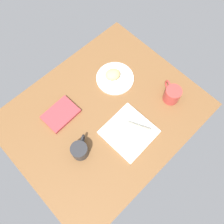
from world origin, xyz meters
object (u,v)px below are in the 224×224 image
book_stack (61,114)px  round_plate (115,78)px  second_mug (172,94)px  square_plate (129,132)px  sauce_cup (119,130)px  coffee_mug (80,150)px  scone_pastry (113,75)px  breakfast_wrap (138,131)px

book_stack → round_plate: bearing=-6.3°
second_mug → square_plate: bearing=176.7°
sauce_cup → coffee_mug: size_ratio=0.46×
square_plate → sauce_cup: 6.14cm
round_plate → scone_pastry: bearing=112.8°
scone_pastry → sauce_cup: bearing=-128.6°
round_plate → sauce_cup: sauce_cup is taller
scone_pastry → sauce_cup: scone_pastry is taller
scone_pastry → second_mug: 37.46cm
round_plate → breakfast_wrap: bearing=-115.2°
book_stack → coffee_mug: (-6.16, -24.84, 3.37)cm
scone_pastry → second_mug: size_ratio=0.68×
sauce_cup → round_plate: bearing=49.2°
square_plate → coffee_mug: bearing=158.9°
round_plate → book_stack: (-39.92, 4.41, 0.40)cm
scone_pastry → sauce_cup: 35.67cm
square_plate → book_stack: 40.93cm
square_plate → book_stack: book_stack is taller
square_plate → breakfast_wrap: 6.08cm
round_plate → sauce_cup: 35.01cm
square_plate → book_stack: (-20.79, 35.26, 0.30)cm
round_plate → square_plate: (-19.13, -30.85, 0.10)cm
square_plate → breakfast_wrap: breakfast_wrap is taller
round_plate → square_plate: size_ratio=0.92×
square_plate → sauce_cup: (-3.70, 4.41, 2.13)cm
scone_pastry → sauce_cup: size_ratio=1.62×
square_plate → coffee_mug: coffee_mug is taller
sauce_cup → breakfast_wrap: bearing=-50.0°
scone_pastry → coffee_mug: coffee_mug is taller
scone_pastry → square_plate: size_ratio=0.37×
sauce_cup → second_mug: (37.41, -6.38, 2.06)cm
book_stack → breakfast_wrap: bearing=-58.5°
breakfast_wrap → round_plate: bearing=38.7°
square_plate → breakfast_wrap: (2.96, -3.52, 3.96)cm
book_stack → sauce_cup: bearing=-61.0°
scone_pastry → coffee_mug: 50.47cm
round_plate → breakfast_wrap: size_ratio=1.66×
book_stack → second_mug: (54.49, -37.23, 3.89)cm
book_stack → coffee_mug: size_ratio=1.61×
breakfast_wrap → coffee_mug: 33.00cm
breakfast_wrap → second_mug: size_ratio=1.02×
scone_pastry → book_stack: bearing=175.6°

